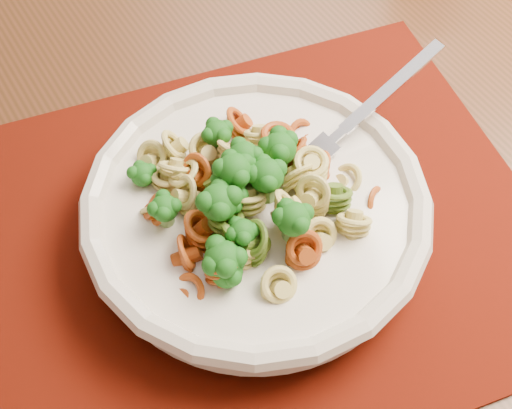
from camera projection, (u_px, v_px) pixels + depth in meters
name	position (u px, v px, depth m)	size (l,w,h in m)	color
dining_table	(255.00, 230.00, 0.71)	(1.60, 1.23, 0.73)	#4B2615
placemat	(241.00, 239.00, 0.59)	(0.50, 0.39, 0.00)	#4E0A03
pasta_bowl	(256.00, 211.00, 0.57)	(0.28, 0.28, 0.05)	silver
pasta_broccoli_heap	(256.00, 200.00, 0.56)	(0.24, 0.24, 0.06)	tan
fork	(321.00, 150.00, 0.59)	(0.19, 0.02, 0.01)	silver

